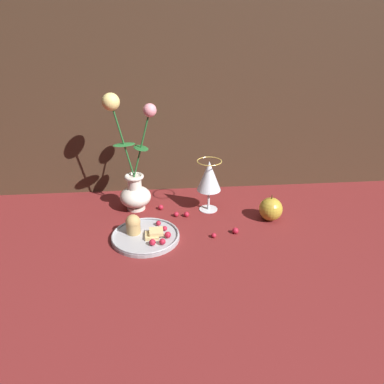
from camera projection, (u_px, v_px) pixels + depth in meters
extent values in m
plane|color=maroon|center=(191.00, 220.00, 1.19)|extent=(2.40, 2.40, 0.00)
cube|color=#422D1E|center=(183.00, 11.00, 1.16)|extent=(2.40, 0.04, 1.20)
cylinder|color=silver|center=(136.00, 207.00, 1.26)|extent=(0.06, 0.06, 0.01)
ellipsoid|color=silver|center=(136.00, 197.00, 1.24)|extent=(0.10, 0.10, 0.07)
cylinder|color=silver|center=(135.00, 183.00, 1.22)|extent=(0.04, 0.04, 0.05)
torus|color=silver|center=(134.00, 177.00, 1.21)|extent=(0.06, 0.06, 0.01)
cylinder|color=#23662D|center=(123.00, 141.00, 1.16)|extent=(0.06, 0.01, 0.24)
ellipsoid|color=#23662D|center=(124.00, 145.00, 1.16)|extent=(0.08, 0.06, 0.00)
sphere|color=#EFD67A|center=(111.00, 102.00, 1.10)|extent=(0.05, 0.05, 0.05)
cylinder|color=#23662D|center=(142.00, 145.00, 1.16)|extent=(0.07, 0.01, 0.22)
ellipsoid|color=#23662D|center=(141.00, 148.00, 1.17)|extent=(0.07, 0.08, 0.00)
sphere|color=pink|center=(150.00, 110.00, 1.12)|extent=(0.04, 0.04, 0.04)
cylinder|color=#A3A3A8|center=(146.00, 237.00, 1.09)|extent=(0.20, 0.20, 0.01)
torus|color=#A3A3A8|center=(145.00, 235.00, 1.08)|extent=(0.20, 0.20, 0.01)
cylinder|color=tan|center=(133.00, 227.00, 1.09)|extent=(0.04, 0.04, 0.04)
sphere|color=tan|center=(133.00, 222.00, 1.09)|extent=(0.04, 0.04, 0.04)
cube|color=#DBBC7A|center=(152.00, 236.00, 1.08)|extent=(0.04, 0.04, 0.01)
cube|color=#DBBC7A|center=(156.00, 232.00, 1.08)|extent=(0.04, 0.04, 0.01)
sphere|color=#AD192D|center=(152.00, 242.00, 1.04)|extent=(0.02, 0.02, 0.02)
sphere|color=#AD192D|center=(162.00, 242.00, 1.04)|extent=(0.02, 0.02, 0.02)
sphere|color=#AD192D|center=(168.00, 235.00, 1.07)|extent=(0.02, 0.02, 0.02)
sphere|color=#AD192D|center=(165.00, 228.00, 1.11)|extent=(0.01, 0.01, 0.01)
sphere|color=#AD192D|center=(158.00, 223.00, 1.14)|extent=(0.02, 0.02, 0.02)
cylinder|color=silver|center=(208.00, 209.00, 1.25)|extent=(0.06, 0.06, 0.00)
cylinder|color=silver|center=(209.00, 199.00, 1.24)|extent=(0.01, 0.01, 0.07)
cone|color=silver|center=(209.00, 176.00, 1.20)|extent=(0.08, 0.08, 0.10)
cone|color=#E5CC66|center=(209.00, 180.00, 1.21)|extent=(0.07, 0.07, 0.07)
torus|color=gold|center=(209.00, 161.00, 1.18)|extent=(0.08, 0.08, 0.00)
sphere|color=#B2932D|center=(271.00, 209.00, 1.18)|extent=(0.07, 0.07, 0.07)
cylinder|color=#4C3319|center=(272.00, 197.00, 1.16)|extent=(0.00, 0.00, 0.01)
sphere|color=#AD192D|center=(161.00, 207.00, 1.25)|extent=(0.02, 0.02, 0.02)
sphere|color=#AD192D|center=(186.00, 214.00, 1.20)|extent=(0.02, 0.02, 0.02)
sphere|color=#AD192D|center=(235.00, 231.00, 1.11)|extent=(0.02, 0.02, 0.02)
sphere|color=#AD192D|center=(176.00, 214.00, 1.21)|extent=(0.02, 0.02, 0.02)
sphere|color=#AD192D|center=(214.00, 235.00, 1.09)|extent=(0.01, 0.01, 0.01)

